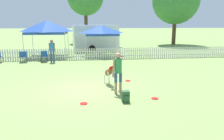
{
  "coord_description": "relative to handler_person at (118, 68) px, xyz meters",
  "views": [
    {
      "loc": [
        0.06,
        -9.09,
        2.75
      ],
      "look_at": [
        1.2,
        0.02,
        0.78
      ],
      "focal_mm": 35.0,
      "sensor_mm": 36.0,
      "label": 1
    }
  ],
  "objects": [
    {
      "name": "frisbee_midfield",
      "position": [
        0.76,
        1.77,
        -1.02
      ],
      "size": [
        0.27,
        0.27,
        0.02
      ],
      "color": "red",
      "rests_on": "ground_plane"
    },
    {
      "name": "frisbee_near_dog",
      "position": [
        -1.38,
        -1.08,
        -1.02
      ],
      "size": [
        0.27,
        0.27,
        0.02
      ],
      "color": "red",
      "rests_on": "ground_plane"
    },
    {
      "name": "tree_left_grove",
      "position": [
        10.29,
        19.15,
        4.51
      ],
      "size": [
        5.88,
        5.88,
        8.5
      ],
      "color": "#4C3823",
      "rests_on": "ground_plane"
    },
    {
      "name": "equipment_trailer",
      "position": [
        -0.18,
        14.01,
        0.33
      ],
      "size": [
        5.29,
        2.66,
        2.59
      ],
      "rotation": [
        0.0,
        0.0,
        0.13
      ],
      "color": "white",
      "rests_on": "ground_plane"
    },
    {
      "name": "handler_person",
      "position": [
        0.0,
        0.0,
        0.0
      ],
      "size": [
        0.52,
        1.05,
        1.64
      ],
      "rotation": [
        0.0,
        0.0,
        0.18
      ],
      "color": "tan",
      "rests_on": "ground_plane"
    },
    {
      "name": "picket_fence",
      "position": [
        -1.35,
        8.41,
        -0.58
      ],
      "size": [
        24.71,
        0.04,
        0.89
      ],
      "color": "silver",
      "rests_on": "ground_plane"
    },
    {
      "name": "ground_plane",
      "position": [
        -1.35,
        0.74,
        -1.03
      ],
      "size": [
        240.0,
        240.0,
        0.0
      ],
      "primitive_type": "plane",
      "color": "olive"
    },
    {
      "name": "leaping_dog",
      "position": [
        -0.23,
        1.22,
        -0.43
      ],
      "size": [
        0.45,
        1.24,
        0.98
      ],
      "rotation": [
        0.0,
        0.0,
        -2.96
      ],
      "color": "brown",
      "rests_on": "ground_plane"
    },
    {
      "name": "canopy_tent_secondary",
      "position": [
        0.17,
        10.64,
        1.13
      ],
      "size": [
        2.82,
        2.82,
        2.59
      ],
      "color": "silver",
      "rests_on": "ground_plane"
    },
    {
      "name": "frisbee_near_handler",
      "position": [
        1.26,
        -0.88,
        -1.02
      ],
      "size": [
        0.27,
        0.27,
        0.02
      ],
      "color": "red",
      "rests_on": "ground_plane"
    },
    {
      "name": "spectator_standing",
      "position": [
        -3.6,
        7.5,
        -0.04
      ],
      "size": [
        0.42,
        0.27,
        1.64
      ],
      "rotation": [
        0.0,
        0.0,
        3.16
      ],
      "color": "#334C7A",
      "rests_on": "ground_plane"
    },
    {
      "name": "folding_chair_blue_left",
      "position": [
        -4.23,
        7.76,
        -0.54
      ],
      "size": [
        0.54,
        0.56,
        0.82
      ],
      "rotation": [
        0.0,
        0.0,
        3.38
      ],
      "color": "#333338",
      "rests_on": "ground_plane"
    },
    {
      "name": "canopy_tent_main",
      "position": [
        -4.39,
        10.73,
        1.41
      ],
      "size": [
        3.21,
        3.21,
        3.01
      ],
      "color": "silver",
      "rests_on": "ground_plane"
    },
    {
      "name": "backpack_on_grass",
      "position": [
        0.11,
        -1.08,
        -0.82
      ],
      "size": [
        0.26,
        0.27,
        0.41
      ],
      "color": "#2D5633",
      "rests_on": "ground_plane"
    },
    {
      "name": "folding_chair_center",
      "position": [
        -5.69,
        7.85,
        -0.55
      ],
      "size": [
        0.59,
        0.6,
        0.81
      ],
      "rotation": [
        0.0,
        0.0,
        3.28
      ],
      "color": "#333338",
      "rests_on": "ground_plane"
    }
  ]
}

